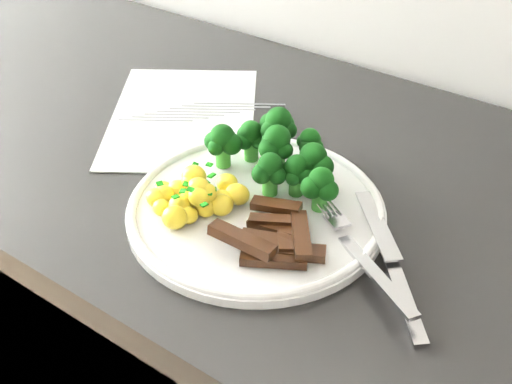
{
  "coord_description": "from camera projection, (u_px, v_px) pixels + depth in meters",
  "views": [
    {
      "loc": [
        0.32,
        1.14,
        1.33
      ],
      "look_at": [
        0.01,
        1.59,
        0.92
      ],
      "focal_mm": 44.91,
      "sensor_mm": 36.0,
      "label": 1
    }
  ],
  "objects": [
    {
      "name": "counter",
      "position": [
        229.0,
        365.0,
        1.09
      ],
      "size": [
        2.37,
        0.59,
        0.89
      ],
      "color": "black",
      "rests_on": "ground"
    },
    {
      "name": "recipe_paper",
      "position": [
        183.0,
        115.0,
        0.87
      ],
      "size": [
        0.31,
        0.33,
        0.0
      ],
      "color": "silver",
      "rests_on": "counter"
    },
    {
      "name": "plate",
      "position": [
        256.0,
        208.0,
        0.7
      ],
      "size": [
        0.28,
        0.28,
        0.02
      ],
      "color": "white",
      "rests_on": "counter"
    },
    {
      "name": "broccoli",
      "position": [
        280.0,
        152.0,
        0.72
      ],
      "size": [
        0.18,
        0.11,
        0.07
      ],
      "color": "#266C1C",
      "rests_on": "plate"
    },
    {
      "name": "potatoes",
      "position": [
        194.0,
        196.0,
        0.69
      ],
      "size": [
        0.1,
        0.11,
        0.04
      ],
      "color": "gold",
      "rests_on": "plate"
    },
    {
      "name": "beef_strips",
      "position": [
        276.0,
        237.0,
        0.64
      ],
      "size": [
        0.11,
        0.1,
        0.03
      ],
      "color": "black",
      "rests_on": "plate"
    },
    {
      "name": "fork",
      "position": [
        362.0,
        255.0,
        0.63
      ],
      "size": [
        0.17,
        0.12,
        0.02
      ],
      "color": "#B8B8BC",
      "rests_on": "plate"
    },
    {
      "name": "knife",
      "position": [
        396.0,
        278.0,
        0.61
      ],
      "size": [
        0.15,
        0.17,
        0.02
      ],
      "color": "#B8B8BC",
      "rests_on": "plate"
    }
  ]
}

